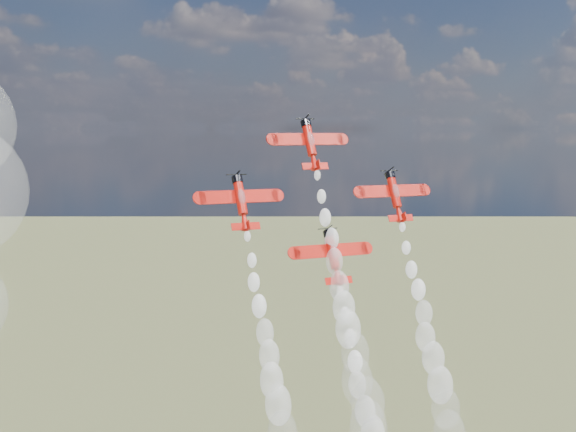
% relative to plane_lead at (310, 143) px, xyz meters
% --- Properties ---
extents(plane_lead, '(13.27, 6.59, 8.83)m').
position_rel_plane_lead_xyz_m(plane_lead, '(0.00, 0.00, 0.00)').
color(plane_lead, red).
rests_on(plane_lead, ground).
extents(plane_left, '(13.27, 6.59, 8.83)m').
position_rel_plane_lead_xyz_m(plane_left, '(-14.24, -4.33, -8.98)').
color(plane_left, red).
rests_on(plane_left, ground).
extents(plane_right, '(13.27, 6.59, 8.83)m').
position_rel_plane_lead_xyz_m(plane_right, '(14.24, -4.33, -8.98)').
color(plane_right, red).
rests_on(plane_right, ground).
extents(plane_slot, '(13.27, 6.59, 8.83)m').
position_rel_plane_lead_xyz_m(plane_slot, '(0.00, -8.66, -17.95)').
color(plane_slot, red).
rests_on(plane_slot, ground).
extents(smoke_trail_lead, '(5.59, 20.90, 40.67)m').
position_rel_plane_lead_xyz_m(smoke_trail_lead, '(0.07, -16.88, -34.84)').
color(smoke_trail_lead, white).
rests_on(smoke_trail_lead, plane_lead).
extents(smoke_trail_right, '(5.69, 21.24, 40.64)m').
position_rel_plane_lead_xyz_m(smoke_trail_right, '(14.19, -21.28, -44.07)').
color(smoke_trail_right, white).
rests_on(smoke_trail_right, plane_right).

